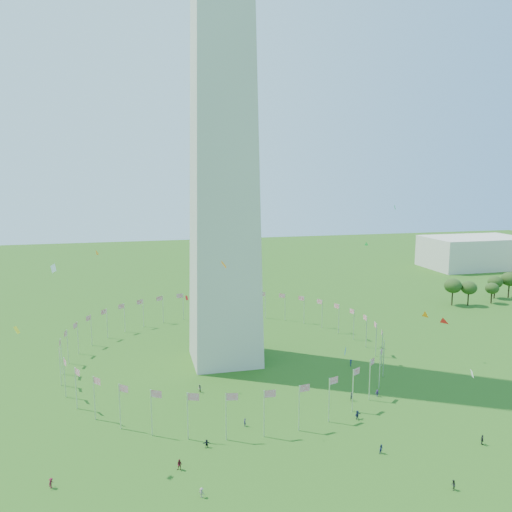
% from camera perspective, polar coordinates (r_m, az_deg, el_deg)
% --- Properties ---
extents(ground, '(600.00, 600.00, 0.00)m').
position_cam_1_polar(ground, '(89.41, 2.69, -22.97)').
color(ground, '#204E12').
rests_on(ground, ground).
extents(washington_monument, '(16.80, 16.80, 169.00)m').
position_cam_1_polar(washington_monument, '(129.79, -3.95, 25.70)').
color(washington_monument, beige).
rests_on(washington_monument, ground).
extents(flag_ring, '(80.24, 80.24, 9.00)m').
position_cam_1_polar(flag_ring, '(131.66, -3.56, -9.92)').
color(flag_ring, silver).
rests_on(flag_ring, ground).
extents(gov_building_east_a, '(50.00, 30.00, 16.00)m').
position_cam_1_polar(gov_building_east_a, '(283.86, 23.63, 0.40)').
color(gov_building_east_a, beige).
rests_on(gov_building_east_a, ground).
extents(crowd, '(80.81, 55.49, 1.92)m').
position_cam_1_polar(crowd, '(95.39, 6.37, -20.19)').
color(crowd, '#57141A').
rests_on(crowd, ground).
extents(kites_aloft, '(118.10, 60.92, 33.24)m').
position_cam_1_polar(kites_aloft, '(106.29, 5.31, -5.67)').
color(kites_aloft, red).
rests_on(kites_aloft, ground).
extents(tree_line_east, '(53.30, 15.19, 10.05)m').
position_cam_1_polar(tree_line_east, '(212.87, 26.45, -3.42)').
color(tree_line_east, '#2F501A').
rests_on(tree_line_east, ground).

